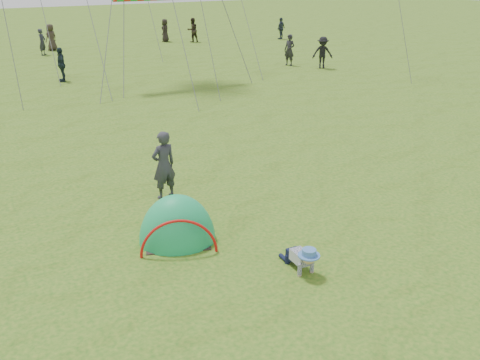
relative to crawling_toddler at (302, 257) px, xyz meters
name	(u,v)px	position (x,y,z in m)	size (l,w,h in m)	color
ground	(255,266)	(-0.70, 0.57, -0.29)	(140.00, 140.00, 0.00)	#235B16
crawling_toddler	(302,257)	(0.00, 0.00, 0.00)	(0.54, 0.77, 0.59)	black
popup_tent	(178,241)	(-1.66, 2.26, -0.29)	(1.63, 1.34, 2.11)	#15A55B
standing_adult	(164,165)	(-1.06, 4.52, 0.58)	(0.64, 0.42, 1.75)	#2F2F37
crowd_person_0	(42,42)	(0.24, 29.31, 0.53)	(0.60, 0.39, 1.64)	#262730
crowd_person_1	(192,30)	(11.12, 30.31, 0.58)	(0.84, 0.66, 1.74)	black
crowd_person_2	(281,28)	(17.76, 28.53, 0.51)	(0.95, 0.39, 1.61)	#2C3542
crowd_person_3	(323,53)	(13.19, 17.09, 0.57)	(1.12, 0.64, 1.73)	black
crowd_person_4	(165,30)	(9.42, 31.51, 0.53)	(0.80, 0.52, 1.64)	black
crowd_person_8	(61,65)	(-0.36, 20.40, 0.54)	(0.98, 0.41, 1.67)	#1C2A32
crowd_person_10	(51,37)	(1.12, 31.11, 0.57)	(0.85, 0.55, 1.73)	#312821
crowd_person_12	(289,50)	(12.04, 18.71, 0.58)	(0.64, 0.42, 1.75)	black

